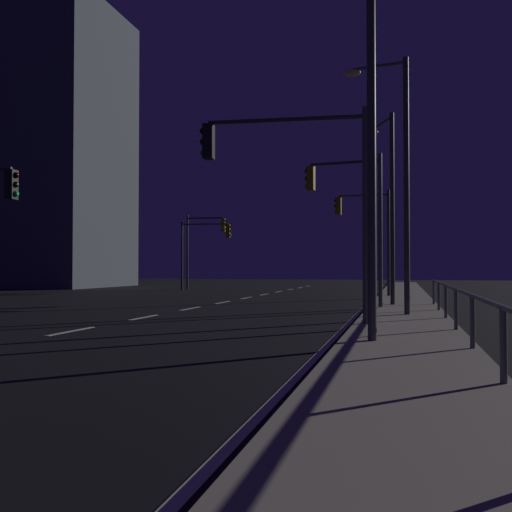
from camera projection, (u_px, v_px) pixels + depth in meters
The scene contains 14 objects.
ground_plane at pixel (194, 308), 22.04m from camera, with size 112.00×112.00×0.00m, color black.
sidewalk_right at pixel (404, 310), 19.98m from camera, with size 2.61×77.00×0.14m, color #9E937F.
lane_markings_center at pixel (222, 302), 25.43m from camera, with size 0.14×50.00×0.01m.
lane_edge_line at pixel (369, 303), 25.20m from camera, with size 0.14×53.00×0.01m.
traffic_light_far_center at pixel (293, 172), 14.79m from camera, with size 4.54×0.70×5.69m.
traffic_light_mid_left at pixel (204, 241), 40.01m from camera, with size 3.74×0.64×5.03m.
traffic_light_far_left at pixel (348, 202), 21.06m from camera, with size 2.98×0.51×5.74m.
traffic_light_overhead_east at pixel (204, 238), 40.76m from camera, with size 3.04×0.56×5.54m.
traffic_light_mid_right at pixel (365, 223), 29.49m from camera, with size 2.96×0.35×5.59m.
street_lamp_across_street at pixel (397, 162), 17.50m from camera, with size 2.07×0.53×8.12m.
street_lamp_corner at pixel (388, 190), 22.50m from camera, with size 1.25×2.26×7.68m.
street_lamp_far_end at pixel (388, 121), 10.78m from camera, with size 2.03×1.62×7.08m.
barrier_fence at pixel (463, 302), 11.50m from camera, with size 0.09×22.13×0.98m.
building_distant at pixel (6, 152), 48.83m from camera, with size 20.46×10.61×23.75m.
Camera 1 is at (8.02, -3.22, 1.58)m, focal length 38.79 mm.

